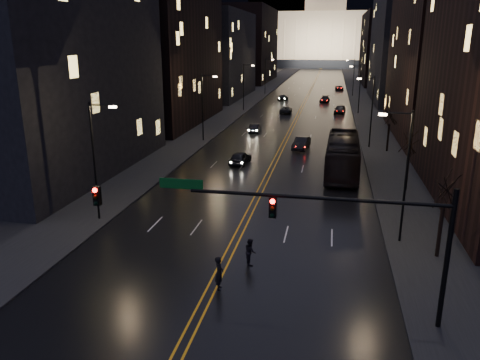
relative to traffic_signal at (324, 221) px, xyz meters
The scene contains 35 objects.
ground 7.81m from the traffic_signal, behind, with size 900.00×900.00×0.00m, color black.
road 130.24m from the traffic_signal, 92.60° to the left, with size 20.00×320.00×0.02m, color black.
sidewalk_left 131.62m from the traffic_signal, 98.71° to the left, with size 8.00×320.00×0.16m, color black.
sidewalk_right 130.35m from the traffic_signal, 86.44° to the left, with size 8.00×320.00×0.16m, color black.
center_line 130.24m from the traffic_signal, 92.60° to the left, with size 0.62×320.00×0.01m, color orange.
building_left_near 35.26m from the traffic_signal, 140.72° to the left, with size 12.00×28.00×22.00m, color black.
building_left_mid 60.99m from the traffic_signal, 116.48° to the left, with size 12.00×30.00×28.00m, color black.
building_left_far 95.98m from the traffic_signal, 106.30° to the left, with size 12.00×34.00×20.00m, color black.
building_left_dist 142.73m from the traffic_signal, 100.88° to the left, with size 12.00×40.00×24.00m, color black.
building_right_mid 93.57m from the traffic_signal, 80.68° to the left, with size 12.00×34.00×26.00m, color black.
building_right_dist 140.94m from the traffic_signal, 83.85° to the left, with size 12.00×40.00×22.00m, color black.
capitol 250.36m from the traffic_signal, 91.35° to the left, with size 90.00×50.00×58.50m.
traffic_signal is the anchor object (origin of this frame).
streetlamp_right_near 11.14m from the traffic_signal, 63.88° to the left, with size 2.13×0.25×9.00m.
streetlamp_left_near 19.48m from the traffic_signal, 149.10° to the left, with size 2.13×0.25×9.00m.
streetlamp_right_mid 40.30m from the traffic_signal, 83.01° to the left, with size 2.13×0.25×9.00m.
streetlamp_left_mid 43.36m from the traffic_signal, 112.68° to the left, with size 2.13×0.25×9.00m.
streetlamp_right_far 70.18m from the traffic_signal, 85.99° to the left, with size 2.13×0.25×9.00m.
streetlamp_left_far 71.97m from the traffic_signal, 103.43° to the left, with size 2.13×0.25×9.00m.
streetlamp_right_dist 100.12m from the traffic_signal, 87.19° to the left, with size 2.13×0.25×9.00m.
streetlamp_left_dist 101.39m from the traffic_signal, 99.49° to the left, with size 2.13×0.25×9.00m.
tree_right_near 10.71m from the traffic_signal, 48.45° to the left, with size 2.40×2.40×6.65m.
tree_right_mid 23.13m from the traffic_signal, 72.13° to the left, with size 2.40×2.40×6.65m.
tree_right_far 38.67m from the traffic_signal, 79.43° to the left, with size 2.40×2.40×6.65m.
bus 27.65m from the traffic_signal, 86.90° to the left, with size 3.17×13.54×3.77m, color black.
oncoming_car_a 30.66m from the traffic_signal, 108.41° to the left, with size 1.73×4.29×1.46m, color black.
oncoming_car_b 49.29m from the traffic_signal, 102.97° to the left, with size 1.41×4.05×1.34m, color black.
oncoming_car_c 69.17m from the traffic_signal, 96.99° to the left, with size 2.11×4.58×1.27m, color black.
oncoming_car_d 89.13m from the traffic_signal, 97.14° to the left, with size 1.81×4.44×1.29m, color black.
receding_car_a 38.06m from the traffic_signal, 95.17° to the left, with size 1.61×4.62×1.52m, color black.
receding_car_b 69.83m from the traffic_signal, 88.62° to the left, with size 1.89×4.69×1.60m, color black.
receding_car_c 86.39m from the traffic_signal, 90.96° to the left, with size 1.93×4.75×1.38m, color black.
receding_car_d 115.18m from the traffic_signal, 88.99° to the left, with size 2.09×4.53×1.26m, color black.
pedestrian_a 7.05m from the traffic_signal, 163.16° to the left, with size 0.71×0.47×1.95m, color black.
pedestrian_b 7.87m from the traffic_signal, 130.83° to the left, with size 0.81×0.44×1.66m, color black.
Camera 1 is at (5.95, -20.75, 13.14)m, focal length 35.00 mm.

